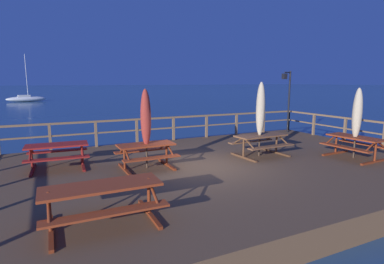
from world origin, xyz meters
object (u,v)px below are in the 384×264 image
patio_umbrella_short_back (146,118)px  lamp_post_hooked (287,92)px  picnic_table_mid_right (146,151)px  picnic_table_front_right (102,195)px  picnic_table_back_right (57,151)px  patio_umbrella_tall_back_right (261,109)px  picnic_table_mid_left (355,143)px  picnic_table_mid_centre (261,140)px  sailboat_distant (26,99)px  patio_umbrella_tall_mid_left (357,114)px

patio_umbrella_short_back → lamp_post_hooked: lamp_post_hooked is taller
picnic_table_mid_right → picnic_table_front_right: (-1.86, -3.30, 0.01)m
picnic_table_back_right → patio_umbrella_tall_back_right: (6.62, -1.37, 1.13)m
picnic_table_mid_left → picnic_table_mid_right: size_ratio=1.09×
patio_umbrella_short_back → patio_umbrella_tall_back_right: 4.13m
picnic_table_mid_left → patio_umbrella_short_back: patio_umbrella_short_back is taller
picnic_table_mid_centre → patio_umbrella_short_back: size_ratio=0.81×
picnic_table_back_right → sailboat_distant: bearing=93.9°
picnic_table_mid_left → picnic_table_front_right: same height
picnic_table_mid_centre → patio_umbrella_tall_back_right: 1.13m
picnic_table_mid_right → picnic_table_back_right: (-2.48, 1.12, 0.00)m
picnic_table_mid_right → lamp_post_hooked: lamp_post_hooked is taller
picnic_table_front_right → patio_umbrella_tall_back_right: (6.00, 3.05, 1.12)m
patio_umbrella_tall_mid_left → patio_umbrella_short_back: 7.21m
picnic_table_back_right → patio_umbrella_short_back: (2.51, -1.09, 1.00)m
sailboat_distant → picnic_table_mid_left: bearing=-75.9°
patio_umbrella_short_back → picnic_table_front_right: bearing=-119.5°
picnic_table_mid_left → patio_umbrella_tall_mid_left: (0.00, 0.01, 1.01)m
picnic_table_mid_centre → lamp_post_hooked: 5.83m
lamp_post_hooked → picnic_table_mid_right: bearing=-159.1°
picnic_table_mid_right → picnic_table_back_right: size_ratio=0.93×
picnic_table_front_right → patio_umbrella_tall_mid_left: size_ratio=0.88×
picnic_table_mid_left → patio_umbrella_tall_mid_left: bearing=78.2°
patio_umbrella_tall_back_right → picnic_table_mid_centre: bearing=13.6°
picnic_table_back_right → patio_umbrella_tall_mid_left: size_ratio=0.75×
picnic_table_front_right → patio_umbrella_tall_mid_left: (8.82, 1.37, 1.00)m
picnic_table_back_right → patio_umbrella_tall_mid_left: patio_umbrella_tall_mid_left is taller
patio_umbrella_tall_mid_left → picnic_table_mid_centre: bearing=148.5°
picnic_table_mid_right → picnic_table_back_right: same height
picnic_table_mid_right → sailboat_distant: (-5.74, 48.73, -0.68)m
picnic_table_back_right → patio_umbrella_short_back: patio_umbrella_short_back is taller
patio_umbrella_tall_mid_left → patio_umbrella_tall_back_right: bearing=149.4°
picnic_table_mid_left → picnic_table_mid_centre: size_ratio=0.96×
picnic_table_mid_right → patio_umbrella_tall_mid_left: patio_umbrella_tall_mid_left is taller
picnic_table_mid_centre → patio_umbrella_tall_mid_left: (2.75, -1.69, 1.00)m
picnic_table_mid_left → sailboat_distant: (-12.70, 50.66, -0.68)m
picnic_table_back_right → lamp_post_hooked: (11.08, 2.16, 1.56)m
picnic_table_mid_centre → patio_umbrella_tall_mid_left: 3.38m
picnic_table_mid_right → picnic_table_mid_centre: 4.22m
lamp_post_hooked → sailboat_distant: sailboat_distant is taller
picnic_table_back_right → lamp_post_hooked: size_ratio=0.58×
picnic_table_mid_left → picnic_table_mid_centre: bearing=148.2°
patio_umbrella_tall_back_right → patio_umbrella_short_back: bearing=176.2°
sailboat_distant → picnic_table_back_right: bearing=-86.1°
patio_umbrella_tall_mid_left → lamp_post_hooked: (1.64, 5.20, 0.55)m
sailboat_distant → picnic_table_mid_right: bearing=-83.3°
patio_umbrella_tall_mid_left → sailboat_distant: (-12.70, 50.65, -1.69)m
picnic_table_mid_left → patio_umbrella_short_back: size_ratio=0.77×
picnic_table_mid_left → picnic_table_mid_right: bearing=164.5°
picnic_table_mid_left → patio_umbrella_short_back: bearing=164.2°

